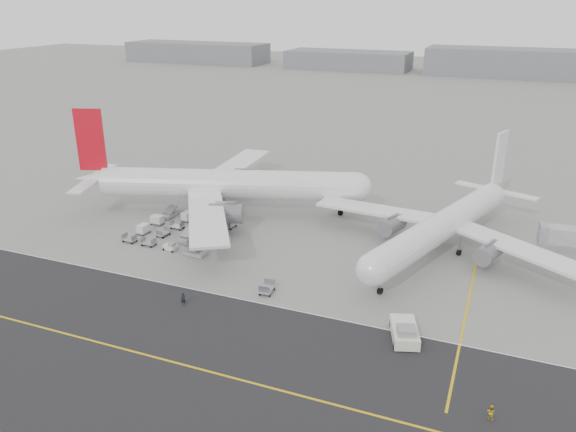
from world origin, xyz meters
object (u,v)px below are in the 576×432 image
at_px(pushback_tug, 405,332).
at_px(ground_crew_a, 183,299).
at_px(ground_crew_b, 491,412).
at_px(airliner_a, 221,184).
at_px(airliner_b, 445,224).

xyz_separation_m(pushback_tug, ground_crew_a, (-29.32, -3.08, -0.04)).
bearing_deg(ground_crew_b, ground_crew_a, 6.48).
xyz_separation_m(airliner_a, airliner_b, (42.03, -2.46, -0.96)).
bearing_deg(ground_crew_a, pushback_tug, -16.00).
bearing_deg(airliner_a, airliner_b, -110.92).
height_order(airliner_a, airliner_b, airliner_a).
relative_size(airliner_a, pushback_tug, 6.70).
bearing_deg(airliner_b, ground_crew_a, -115.34).
height_order(pushback_tug, ground_crew_a, pushback_tug).
bearing_deg(pushback_tug, ground_crew_b, -63.42).
bearing_deg(ground_crew_a, airliner_a, 87.55).
distance_m(airliner_a, pushback_tug, 51.27).
distance_m(pushback_tug, ground_crew_a, 29.49).
distance_m(airliner_b, ground_crew_b, 39.95).
xyz_separation_m(airliner_b, ground_crew_b, (9.70, -38.55, -3.92)).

